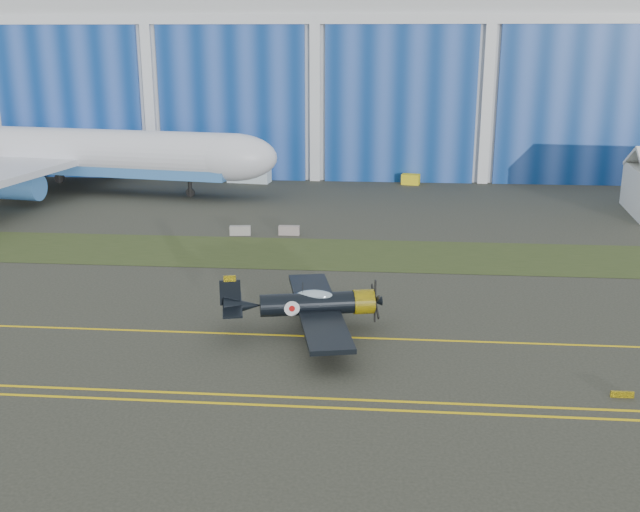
# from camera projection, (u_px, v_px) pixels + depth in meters

# --- Properties ---
(ground) EXTENTS (260.00, 260.00, 0.00)m
(ground) POSITION_uv_depth(u_px,v_px,m) (251.00, 307.00, 52.92)
(ground) COLOR #393A30
(ground) RESTS_ON ground
(grass_median) EXTENTS (260.00, 10.00, 0.02)m
(grass_median) POSITION_uv_depth(u_px,v_px,m) (279.00, 253.00, 66.30)
(grass_median) COLOR #475128
(grass_median) RESTS_ON ground
(hangar) EXTENTS (220.00, 45.70, 30.00)m
(hangar) POSITION_uv_depth(u_px,v_px,m) (328.00, 60.00, 117.38)
(hangar) COLOR silver
(hangar) RESTS_ON ground
(taxiway_centreline) EXTENTS (200.00, 0.20, 0.02)m
(taxiway_centreline) POSITION_uv_depth(u_px,v_px,m) (238.00, 334.00, 48.13)
(taxiway_centreline) COLOR yellow
(taxiway_centreline) RESTS_ON ground
(edge_line_near) EXTENTS (80.00, 0.20, 0.02)m
(edge_line_near) POSITION_uv_depth(u_px,v_px,m) (203.00, 403.00, 39.05)
(edge_line_near) COLOR yellow
(edge_line_near) RESTS_ON ground
(edge_line_far) EXTENTS (80.00, 0.20, 0.02)m
(edge_line_far) POSITION_uv_depth(u_px,v_px,m) (207.00, 394.00, 40.00)
(edge_line_far) COLOR yellow
(edge_line_far) RESTS_ON ground
(guard_board_right) EXTENTS (1.20, 0.15, 0.35)m
(guard_board_right) POSITION_uv_depth(u_px,v_px,m) (622.00, 394.00, 39.57)
(guard_board_right) COLOR yellow
(guard_board_right) RESTS_ON ground
(warbird) EXTENTS (14.31, 16.17, 4.17)m
(warbird) POSITION_uv_depth(u_px,v_px,m) (308.00, 304.00, 48.06)
(warbird) COLOR black
(warbird) RESTS_ON ground
(jetliner) EXTENTS (70.69, 62.74, 21.99)m
(jetliner) POSITION_uv_depth(u_px,v_px,m) (52.00, 101.00, 90.65)
(jetliner) COLOR silver
(jetliner) RESTS_ON ground
(shipping_container) EXTENTS (5.76, 2.89, 2.40)m
(shipping_container) POSITION_uv_depth(u_px,v_px,m) (249.00, 173.00, 98.50)
(shipping_container) COLOR silver
(shipping_container) RESTS_ON ground
(tug) EXTENTS (2.51, 1.84, 1.33)m
(tug) POSITION_uv_depth(u_px,v_px,m) (411.00, 179.00, 97.14)
(tug) COLOR yellow
(tug) RESTS_ON ground
(barrier_a) EXTENTS (2.06, 0.83, 0.90)m
(barrier_a) POSITION_uv_depth(u_px,v_px,m) (240.00, 231.00, 72.15)
(barrier_a) COLOR #9A948F
(barrier_a) RESTS_ON ground
(barrier_b) EXTENTS (2.00, 0.60, 0.90)m
(barrier_b) POSITION_uv_depth(u_px,v_px,m) (289.00, 230.00, 72.20)
(barrier_b) COLOR gray
(barrier_b) RESTS_ON ground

